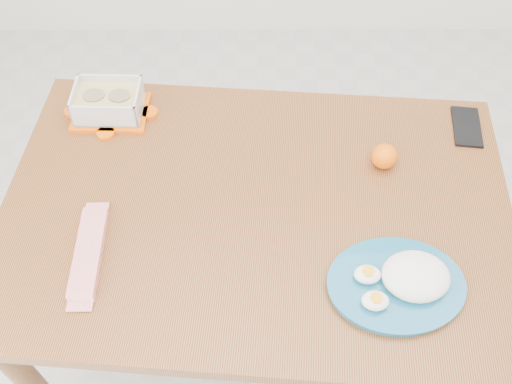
{
  "coord_description": "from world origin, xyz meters",
  "views": [
    {
      "loc": [
        -0.21,
        -0.73,
        1.87
      ],
      "look_at": [
        -0.21,
        0.07,
        0.81
      ],
      "focal_mm": 40.0,
      "sensor_mm": 36.0,
      "label": 1
    }
  ],
  "objects_px": {
    "orange_fruit": "(384,156)",
    "rice_plate": "(403,281)",
    "smartphone": "(467,127)",
    "food_container": "(108,103)",
    "dining_table": "(256,229)"
  },
  "relations": [
    {
      "from": "rice_plate",
      "to": "smartphone",
      "type": "xyz_separation_m",
      "value": [
        0.25,
        0.47,
        -0.02
      ]
    },
    {
      "from": "food_container",
      "to": "rice_plate",
      "type": "height_order",
      "value": "food_container"
    },
    {
      "from": "dining_table",
      "to": "smartphone",
      "type": "height_order",
      "value": "smartphone"
    },
    {
      "from": "orange_fruit",
      "to": "smartphone",
      "type": "distance_m",
      "value": 0.28
    },
    {
      "from": "food_container",
      "to": "smartphone",
      "type": "relative_size",
      "value": 1.43
    },
    {
      "from": "food_container",
      "to": "rice_plate",
      "type": "relative_size",
      "value": 0.66
    },
    {
      "from": "orange_fruit",
      "to": "smartphone",
      "type": "relative_size",
      "value": 0.45
    },
    {
      "from": "food_container",
      "to": "dining_table",
      "type": "bearing_deg",
      "value": -37.08
    },
    {
      "from": "dining_table",
      "to": "smartphone",
      "type": "distance_m",
      "value": 0.63
    },
    {
      "from": "orange_fruit",
      "to": "smartphone",
      "type": "bearing_deg",
      "value": 27.58
    },
    {
      "from": "orange_fruit",
      "to": "rice_plate",
      "type": "height_order",
      "value": "rice_plate"
    },
    {
      "from": "orange_fruit",
      "to": "rice_plate",
      "type": "bearing_deg",
      "value": -91.34
    },
    {
      "from": "food_container",
      "to": "smartphone",
      "type": "height_order",
      "value": "food_container"
    },
    {
      "from": "dining_table",
      "to": "food_container",
      "type": "distance_m",
      "value": 0.52
    },
    {
      "from": "dining_table",
      "to": "food_container",
      "type": "height_order",
      "value": "food_container"
    }
  ]
}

